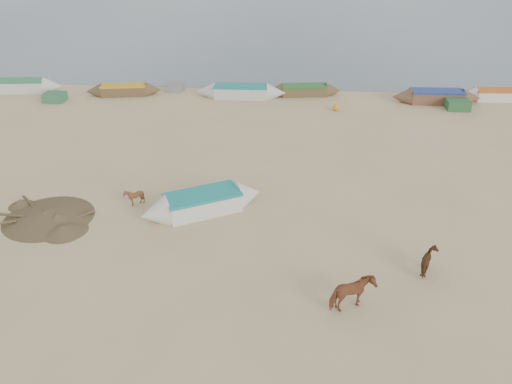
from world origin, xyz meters
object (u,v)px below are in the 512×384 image
at_px(calf_right, 430,262).
at_px(near_canoe, 203,202).
at_px(calf_front, 134,197).
at_px(cow_adult, 352,294).

relative_size(calf_right, near_canoe, 0.17).
height_order(calf_front, calf_right, calf_right).
xyz_separation_m(cow_adult, calf_right, (3.00, 2.16, -0.17)).
height_order(cow_adult, calf_front, cow_adult).
height_order(calf_front, near_canoe, near_canoe).
distance_m(calf_right, near_canoe, 9.64).
height_order(cow_adult, calf_right, cow_adult).
relative_size(cow_adult, near_canoe, 0.27).
xyz_separation_m(cow_adult, calf_front, (-9.09, 6.12, -0.22)).
xyz_separation_m(calf_front, calf_right, (12.09, -3.96, 0.05)).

